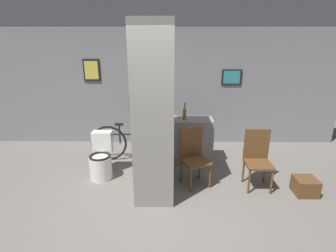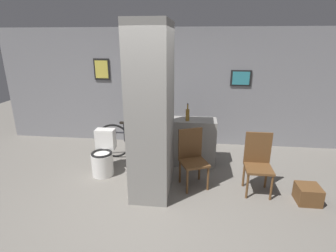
{
  "view_description": "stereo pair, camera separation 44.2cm",
  "coord_description": "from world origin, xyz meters",
  "px_view_note": "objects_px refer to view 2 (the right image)",
  "views": [
    {
      "loc": [
        0.14,
        -3.27,
        2.33
      ],
      "look_at": [
        0.1,
        0.93,
        0.95
      ],
      "focal_mm": 28.0,
      "sensor_mm": 36.0,
      "label": 1
    },
    {
      "loc": [
        0.58,
        -3.24,
        2.33
      ],
      "look_at": [
        0.1,
        0.93,
        0.95
      ],
      "focal_mm": 28.0,
      "sensor_mm": 36.0,
      "label": 2
    }
  ],
  "objects_px": {
    "chair_near_pillar": "(192,156)",
    "bicycle": "(136,141)",
    "bottle_tall": "(187,114)",
    "toilet": "(103,156)",
    "chair_by_doorway": "(258,161)"
  },
  "relations": [
    {
      "from": "toilet",
      "to": "chair_by_doorway",
      "type": "distance_m",
      "value": 2.67
    },
    {
      "from": "chair_near_pillar",
      "to": "bicycle",
      "type": "distance_m",
      "value": 1.47
    },
    {
      "from": "toilet",
      "to": "bottle_tall",
      "type": "relative_size",
      "value": 2.33
    },
    {
      "from": "toilet",
      "to": "bicycle",
      "type": "relative_size",
      "value": 0.48
    },
    {
      "from": "toilet",
      "to": "chair_near_pillar",
      "type": "distance_m",
      "value": 1.63
    },
    {
      "from": "toilet",
      "to": "bottle_tall",
      "type": "bearing_deg",
      "value": 19.51
    },
    {
      "from": "chair_near_pillar",
      "to": "bicycle",
      "type": "relative_size",
      "value": 0.58
    },
    {
      "from": "chair_near_pillar",
      "to": "bicycle",
      "type": "height_order",
      "value": "chair_near_pillar"
    },
    {
      "from": "toilet",
      "to": "bicycle",
      "type": "height_order",
      "value": "toilet"
    },
    {
      "from": "chair_by_doorway",
      "to": "bottle_tall",
      "type": "height_order",
      "value": "bottle_tall"
    },
    {
      "from": "chair_near_pillar",
      "to": "bicycle",
      "type": "xyz_separation_m",
      "value": [
        -1.16,
        0.89,
        -0.14
      ]
    },
    {
      "from": "chair_near_pillar",
      "to": "toilet",
      "type": "bearing_deg",
      "value": 149.57
    },
    {
      "from": "chair_near_pillar",
      "to": "bottle_tall",
      "type": "distance_m",
      "value": 0.9
    },
    {
      "from": "toilet",
      "to": "chair_by_doorway",
      "type": "relative_size",
      "value": 0.82
    },
    {
      "from": "bicycle",
      "to": "bottle_tall",
      "type": "xyz_separation_m",
      "value": [
        1.04,
        -0.16,
        0.64
      ]
    }
  ]
}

